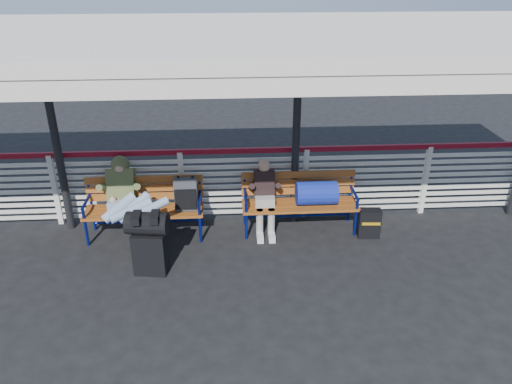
{
  "coord_description": "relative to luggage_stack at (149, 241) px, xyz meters",
  "views": [
    {
      "loc": [
        0.73,
        -5.42,
        4.04
      ],
      "look_at": [
        1.14,
        1.0,
        0.91
      ],
      "focal_mm": 35.0,
      "sensor_mm": 36.0,
      "label": 1
    }
  ],
  "objects": [
    {
      "name": "companion_person",
      "position": [
        1.65,
        1.04,
        0.09
      ],
      "size": [
        0.32,
        0.66,
        1.15
      ],
      "color": "#A8A299",
      "rests_on": "ground"
    },
    {
      "name": "bench_right",
      "position": [
        2.34,
        1.04,
        0.11
      ],
      "size": [
        1.8,
        0.56,
        0.92
      ],
      "color": "#A15A1F",
      "rests_on": "ground"
    },
    {
      "name": "bench_left",
      "position": [
        0.02,
        1.03,
        0.1
      ],
      "size": [
        1.8,
        0.56,
        0.95
      ],
      "color": "#A15A1F",
      "rests_on": "ground"
    },
    {
      "name": "ground",
      "position": [
        0.35,
        -0.43,
        -0.5
      ],
      "size": [
        60.0,
        60.0,
        0.0
      ],
      "primitive_type": "plane",
      "color": "black",
      "rests_on": "ground"
    },
    {
      "name": "suitcase_side",
      "position": [
        3.25,
        0.74,
        -0.27
      ],
      "size": [
        0.35,
        0.23,
        0.46
      ],
      "rotation": [
        0.0,
        0.0,
        -0.07
      ],
      "color": "black",
      "rests_on": "ground"
    },
    {
      "name": "fence",
      "position": [
        0.35,
        1.47,
        0.16
      ],
      "size": [
        12.08,
        0.08,
        1.24
      ],
      "color": "silver",
      "rests_on": "ground"
    },
    {
      "name": "traveler_man",
      "position": [
        -0.35,
        0.69,
        0.24
      ],
      "size": [
        0.94,
        1.64,
        0.77
      ],
      "color": "#99AFCD",
      "rests_on": "ground"
    },
    {
      "name": "canopy",
      "position": [
        0.35,
        0.44,
        2.54
      ],
      "size": [
        12.6,
        3.6,
        3.16
      ],
      "color": "silver",
      "rests_on": "ground"
    },
    {
      "name": "luggage_stack",
      "position": [
        0.0,
        0.0,
        0.0
      ],
      "size": [
        0.59,
        0.38,
        0.92
      ],
      "rotation": [
        0.0,
        0.0,
        -0.14
      ],
      "color": "black",
      "rests_on": "ground"
    }
  ]
}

